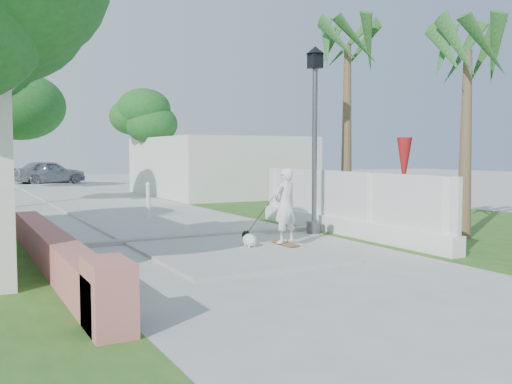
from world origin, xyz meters
TOP-DOWN VIEW (x-y plane):
  - ground at (0.00, 0.00)m, footprint 90.00×90.00m
  - path_strip at (0.00, 20.00)m, footprint 3.20×36.00m
  - curb at (0.00, 6.00)m, footprint 6.50×0.25m
  - grass_right at (7.00, 8.00)m, footprint 8.00×20.00m
  - pink_wall at (-3.30, 3.55)m, footprint 0.45×8.20m
  - lattice_fence at (3.40, 5.00)m, footprint 0.35×7.00m
  - building_right at (6.00, 18.00)m, footprint 6.00×8.00m
  - street_lamp at (2.90, 5.50)m, footprint 0.44×0.44m
  - bollard at (0.20, 10.00)m, footprint 0.14×0.14m
  - patio_umbrella at (4.80, 4.50)m, footprint 0.36×0.36m
  - tree_path_left at (-2.98, 15.98)m, footprint 3.40×3.40m
  - tree_path_right at (3.22, 19.98)m, footprint 3.00×3.00m
  - palm_far at (4.60, 6.50)m, footprint 1.80×1.80m
  - palm_near at (5.40, 3.20)m, footprint 1.80×1.80m
  - skateboarder at (1.09, 4.09)m, footprint 1.06×0.83m
  - dog at (0.46, 4.19)m, footprint 0.27×0.55m
  - parked_car at (0.49, 31.03)m, footprint 4.57×2.65m

SIDE VIEW (x-z plane):
  - ground at x=0.00m, z-range 0.00..0.00m
  - grass_right at x=7.00m, z-range 0.00..0.01m
  - path_strip at x=0.00m, z-range 0.00..0.06m
  - curb at x=0.00m, z-range 0.00..0.10m
  - dog at x=0.46m, z-range 0.02..0.39m
  - pink_wall at x=-3.30m, z-range -0.09..0.71m
  - lattice_fence at x=3.40m, z-range -0.21..1.29m
  - bollard at x=0.20m, z-range 0.04..1.13m
  - parked_car at x=0.49m, z-range 0.00..1.46m
  - skateboarder at x=1.09m, z-range -0.01..1.62m
  - building_right at x=6.00m, z-range 0.00..2.60m
  - patio_umbrella at x=4.80m, z-range 0.54..2.84m
  - street_lamp at x=2.90m, z-range 0.21..4.65m
  - tree_path_right at x=3.22m, z-range 1.10..5.89m
  - tree_path_left at x=-2.98m, z-range 1.21..6.43m
  - palm_near at x=5.40m, z-range 1.60..6.30m
  - palm_far at x=4.60m, z-range 1.83..7.13m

